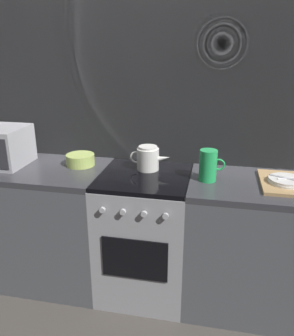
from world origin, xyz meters
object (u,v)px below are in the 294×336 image
object	(u,v)px
stove_unit	(145,234)
kettle	(148,158)
dish_pile	(286,182)
mixing_bowl	(80,160)
pitcher	(208,165)

from	to	relation	value
stove_unit	kettle	world-z (taller)	kettle
kettle	dish_pile	world-z (taller)	kettle
kettle	dish_pile	xyz separation A→B (m)	(0.88, -0.10, -0.06)
mixing_bowl	pitcher	xyz separation A→B (m)	(0.90, -0.11, 0.06)
mixing_bowl	kettle	bearing A→B (deg)	1.11
mixing_bowl	dish_pile	distance (m)	1.38
kettle	mixing_bowl	world-z (taller)	kettle
stove_unit	dish_pile	distance (m)	1.00
pitcher	dish_pile	bearing A→B (deg)	2.36
stove_unit	pitcher	xyz separation A→B (m)	(0.41, -0.01, 0.55)
pitcher	kettle	bearing A→B (deg)	163.58
kettle	pitcher	xyz separation A→B (m)	(0.41, -0.12, 0.02)
kettle	mixing_bowl	xyz separation A→B (m)	(-0.49, -0.01, -0.04)
mixing_bowl	pitcher	distance (m)	0.91
kettle	mixing_bowl	bearing A→B (deg)	-178.89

